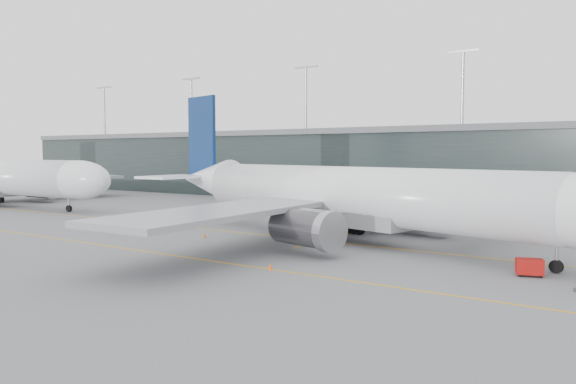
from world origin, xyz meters
The scene contains 15 objects.
ground centered at (0.00, 0.00, 0.00)m, with size 320.00×320.00×0.00m, color #5A5A5F.
taxiline_a centered at (0.00, -4.00, 0.01)m, with size 160.00×0.25×0.02m, color orange.
taxiline_b centered at (0.00, -20.00, 0.01)m, with size 160.00×0.25×0.02m, color orange.
taxiline_lead_main centered at (5.00, 20.00, 0.01)m, with size 0.25×60.00×0.02m, color orange.
taxiline_lead_adj centered at (-75.00, 20.00, 0.01)m, with size 0.25×60.00×0.02m, color orange.
terminal centered at (0.00, 58.00, 7.62)m, with size 240.00×36.00×29.00m.
main_aircraft centered at (7.93, -2.38, 5.24)m, with size 65.91×60.85×18.66m.
jet_bridge centered at (22.84, 24.66, 5.15)m, with size 10.00×45.10×6.88m.
gse_cart centered at (28.58, -10.23, 0.80)m, with size 2.43×1.96×1.43m.
uld_a centered at (-5.37, 9.81, 0.96)m, with size 2.07×1.68×1.84m.
uld_b centered at (-2.47, 10.58, 0.93)m, with size 2.07×1.71×1.76m.
uld_c centered at (0.86, 10.39, 0.86)m, with size 2.15×1.92×1.64m.
cone_wing_stbd centered at (9.53, -20.25, 0.33)m, with size 0.42×0.42×0.66m, color #FF600E.
cone_wing_port centered at (10.87, 10.26, 0.36)m, with size 0.46×0.46×0.73m, color red.
cone_tail centered at (-7.76, -9.75, 0.33)m, with size 0.41×0.41×0.65m, color orange.
Camera 1 is at (37.65, -59.01, 10.12)m, focal length 35.00 mm.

